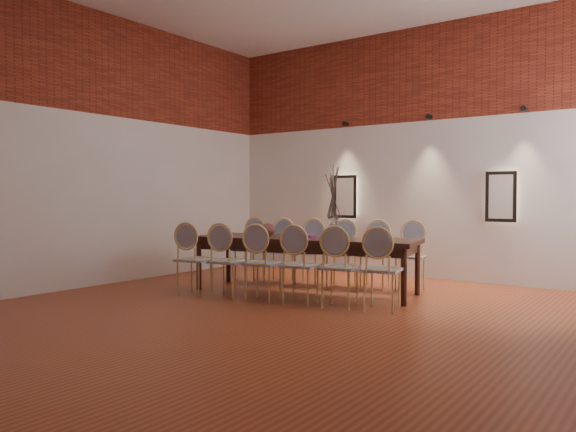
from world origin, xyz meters
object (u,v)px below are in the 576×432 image
Objects in this scene: chair_far_d at (341,253)px; bowl at (267,230)px; chair_near_e at (340,267)px; chair_far_a at (249,249)px; chair_near_f at (382,270)px; book at (304,236)px; chair_far_e at (375,255)px; chair_near_d at (300,265)px; chair_near_a at (195,259)px; chair_near_c at (263,263)px; chair_far_f at (410,256)px; vase at (333,227)px; dining_table at (305,265)px; chair_far_c at (309,252)px; chair_near_b at (228,261)px; chair_far_b at (279,251)px.

chair_far_d is 1.20m from bowl.
chair_near_e and chair_far_a have the same top height.
chair_near_f is 3.62× the size of book.
chair_far_e is at bearing 180.00° from chair_far_a.
chair_near_a is at bearing 180.00° from chair_near_d.
chair_near_c is 2.15m from chair_far_f.
bowl is (-0.92, -0.24, -0.06)m from vase.
bowl is (-1.61, -1.16, 0.37)m from chair_far_f.
vase reaches higher than chair_far_f.
chair_far_a is at bearing 142.78° from chair_near_e.
dining_table is 3.22× the size of chair_far_e.
chair_far_f is at bearing -180.00° from chair_far_e.
vase is at bearing 0.00° from dining_table.
chair_near_f is 3.13× the size of vase.
dining_table is 3.22× the size of chair_far_a.
chair_far_e is (0.59, 0.90, 0.09)m from dining_table.
chair_near_d is at bearing 90.00° from chair_far_d.
chair_far_a is (-2.78, 1.00, 0.00)m from chair_near_f.
vase is at bearing 130.31° from chair_far_c.
book is at bearing 73.14° from chair_near_c.
chair_near_a reaches higher than book.
chair_near_b is 1.01m from chair_near_d.
chair_near_f is 1.53m from chair_far_f.
dining_table is 11.65× the size of book.
bowl is (0.56, 0.84, 0.37)m from chair_near_a.
chair_far_a is (-1.79, 1.20, 0.00)m from chair_near_d.
chair_far_c is at bearing -0.00° from chair_far_d.
chair_far_b is (-1.29, 1.30, 0.00)m from chair_near_d.
chair_near_a is 1.00× the size of chair_far_a.
chair_far_f is 1.51m from book.
dining_table is 3.22× the size of chair_near_a.
chair_near_c reaches higher than bowl.
dining_table is at bearing 108.22° from chair_near_d.
chair_near_d is 1.00× the size of chair_far_d.
chair_near_d is at bearing 134.64° from chair_far_a.
chair_far_f is (2.17, 2.01, 0.00)m from chair_near_a.
chair_near_d is 1.00× the size of chair_far_b.
book is at bearing 70.39° from chair_far_d.
chair_far_e is at bearing 43.49° from bowl.
chair_far_d is 3.92× the size of bowl.
vase reaches higher than chair_near_f.
chair_near_c is at bearing -0.00° from chair_near_b.
chair_far_b is at bearing -0.00° from chair_far_e.
chair_far_a is at bearing 142.57° from bowl.
chair_far_a is at bearing 108.22° from chair_near_b.
chair_near_e is at bearing 123.36° from chair_far_c.
book is at bearing 134.57° from chair_far_b.
bowl is at bearing 158.42° from chair_near_f.
chair_far_d is at bearing 71.78° from chair_near_c.
chair_near_a is 3.13× the size of vase.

